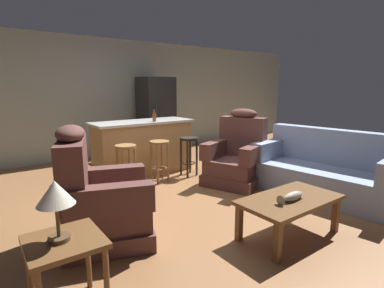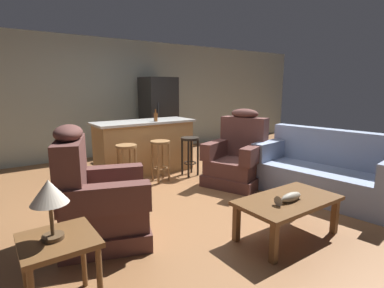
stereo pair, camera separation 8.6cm
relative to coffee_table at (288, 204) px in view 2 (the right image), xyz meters
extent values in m
plane|color=brown|center=(-0.12, 1.70, -0.36)|extent=(12.00, 12.00, 0.00)
cube|color=#939E93|center=(-0.12, 4.83, 0.94)|extent=(12.00, 0.05, 2.60)
cube|color=brown|center=(0.00, 0.00, 0.04)|extent=(1.10, 0.60, 0.04)
cube|color=brown|center=(-0.49, -0.24, -0.17)|extent=(0.06, 0.06, 0.38)
cube|color=brown|center=(0.49, -0.24, -0.17)|extent=(0.06, 0.06, 0.38)
cube|color=brown|center=(-0.49, 0.24, -0.17)|extent=(0.06, 0.06, 0.38)
cube|color=brown|center=(0.49, 0.24, -0.17)|extent=(0.06, 0.06, 0.38)
cube|color=#4C3823|center=(-0.04, -0.06, 0.06)|extent=(0.22, 0.07, 0.01)
ellipsoid|color=#9E937F|center=(-0.04, -0.06, 0.10)|extent=(0.28, 0.09, 0.09)
cone|color=#9E937F|center=(-0.21, -0.06, 0.10)|extent=(0.06, 0.10, 0.10)
cube|color=#8493B2|center=(1.38, 0.45, -0.26)|extent=(1.10, 2.00, 0.20)
cube|color=#8493B2|center=(1.38, 0.45, -0.05)|extent=(1.10, 2.00, 0.22)
cube|color=#8493B2|center=(1.69, 0.49, 0.32)|extent=(0.46, 1.91, 0.52)
cube|color=#8493B2|center=(1.26, 1.29, 0.20)|extent=(0.86, 0.31, 0.28)
cube|color=brown|center=(-1.55, 1.05, -0.27)|extent=(1.07, 1.07, 0.18)
cube|color=brown|center=(-1.55, 1.05, -0.06)|extent=(1.00, 0.98, 0.24)
cube|color=brown|center=(-1.84, 1.15, 0.38)|extent=(0.48, 0.79, 0.64)
ellipsoid|color=brown|center=(-1.84, 1.15, 0.76)|extent=(0.40, 0.52, 0.16)
cube|color=brown|center=(-1.43, 1.35, 0.19)|extent=(0.81, 0.43, 0.26)
cube|color=brown|center=(-1.64, 0.73, 0.19)|extent=(0.81, 0.43, 0.26)
cube|color=brown|center=(0.75, 1.58, -0.27)|extent=(1.09, 1.09, 0.18)
cube|color=brown|center=(0.75, 1.58, -0.06)|extent=(1.02, 1.00, 0.24)
cube|color=brown|center=(1.03, 1.70, 0.38)|extent=(0.50, 0.79, 0.64)
ellipsoid|color=brown|center=(1.03, 1.70, 0.76)|extent=(0.42, 0.53, 0.16)
cube|color=brown|center=(0.86, 1.27, 0.19)|extent=(0.81, 0.46, 0.26)
cube|color=brown|center=(0.61, 1.88, 0.19)|extent=(0.81, 0.46, 0.26)
cube|color=brown|center=(-2.16, 0.21, 0.18)|extent=(0.48, 0.48, 0.04)
cylinder|color=brown|center=(-1.96, 0.01, -0.10)|extent=(0.04, 0.04, 0.52)
cylinder|color=brown|center=(-2.36, 0.41, -0.10)|extent=(0.04, 0.04, 0.52)
cylinder|color=brown|center=(-1.96, 0.41, -0.10)|extent=(0.04, 0.04, 0.52)
cylinder|color=#4C3823|center=(-2.19, 0.21, 0.21)|extent=(0.14, 0.14, 0.03)
cylinder|color=#4C3823|center=(-2.19, 0.21, 0.34)|extent=(0.02, 0.02, 0.22)
cone|color=beige|center=(-2.19, 0.21, 0.53)|extent=(0.24, 0.24, 0.16)
cube|color=#AD7F4C|center=(-0.12, 3.05, 0.09)|extent=(1.71, 0.63, 0.91)
cube|color=silver|center=(-0.12, 3.05, 0.57)|extent=(1.80, 0.70, 0.04)
cylinder|color=olive|center=(-0.74, 2.42, 0.30)|extent=(0.32, 0.32, 0.04)
torus|color=olive|center=(-0.74, 2.42, -0.14)|extent=(0.23, 0.23, 0.02)
cylinder|color=olive|center=(-0.84, 2.32, -0.04)|extent=(0.04, 0.04, 0.64)
cylinder|color=olive|center=(-0.64, 2.32, -0.04)|extent=(0.04, 0.04, 0.64)
cylinder|color=olive|center=(-0.84, 2.52, -0.04)|extent=(0.04, 0.04, 0.64)
cylinder|color=olive|center=(-0.64, 2.52, -0.04)|extent=(0.04, 0.04, 0.64)
cylinder|color=olive|center=(-0.15, 2.42, 0.30)|extent=(0.32, 0.32, 0.04)
torus|color=olive|center=(-0.15, 2.42, -0.14)|extent=(0.23, 0.23, 0.02)
cylinder|color=olive|center=(-0.25, 2.32, -0.04)|extent=(0.04, 0.04, 0.64)
cylinder|color=olive|center=(-0.05, 2.32, -0.04)|extent=(0.04, 0.04, 0.64)
cylinder|color=olive|center=(-0.25, 2.52, -0.04)|extent=(0.04, 0.04, 0.64)
cylinder|color=olive|center=(-0.05, 2.52, -0.04)|extent=(0.04, 0.04, 0.64)
cylinder|color=black|center=(0.45, 2.42, 0.30)|extent=(0.32, 0.32, 0.04)
torus|color=black|center=(0.45, 2.42, -0.14)|extent=(0.23, 0.23, 0.02)
cylinder|color=black|center=(0.35, 2.32, -0.04)|extent=(0.04, 0.04, 0.64)
cylinder|color=black|center=(0.55, 2.32, -0.04)|extent=(0.04, 0.04, 0.64)
cylinder|color=black|center=(0.35, 2.52, -0.04)|extent=(0.04, 0.04, 0.64)
cylinder|color=black|center=(0.55, 2.52, -0.04)|extent=(0.04, 0.04, 0.64)
cube|color=black|center=(0.83, 4.25, 0.52)|extent=(0.70, 0.66, 1.76)
cylinder|color=#333338|center=(0.64, 3.90, 0.60)|extent=(0.02, 0.02, 0.50)
cylinder|color=brown|center=(0.01, 2.85, 0.66)|extent=(0.07, 0.07, 0.15)
cylinder|color=brown|center=(0.01, 2.85, 0.77)|extent=(0.03, 0.03, 0.06)
camera|label=1|loc=(-2.55, -1.77, 1.19)|focal=28.00mm
camera|label=2|loc=(-2.48, -1.82, 1.19)|focal=28.00mm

